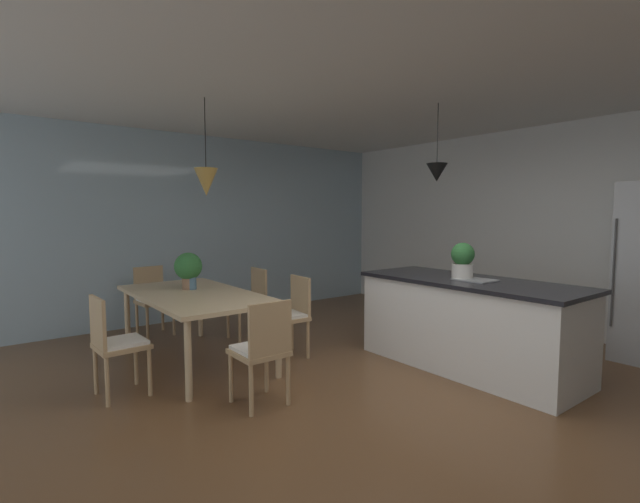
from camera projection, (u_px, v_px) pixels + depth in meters
The scene contains 16 objects.
ground_plane at pixel (411, 409), 3.63m from camera, with size 10.00×8.40×0.04m, color brown.
ceiling_slab at pixel (417, 54), 3.39m from camera, with size 10.00×8.40×0.12m, color silver.
wall_back_kitchen at pixel (590, 230), 5.50m from camera, with size 10.00×0.12×2.70m, color silver.
window_wall_left_glazing at pixel (203, 227), 6.71m from camera, with size 0.06×8.40×2.70m, color #9EB7C6.
dining_table at pixel (195, 299), 4.68m from camera, with size 2.00×1.04×0.73m.
chair_near_right at pixel (115, 342), 3.79m from camera, with size 0.42×0.42×0.87m.
chair_far_left at pixel (250, 301), 5.59m from camera, with size 0.42×0.42×0.87m.
chair_window_end at pixel (153, 298), 5.77m from camera, with size 0.43×0.43×0.87m.
chair_far_right at pixel (290, 313), 4.88m from camera, with size 0.43×0.43×0.87m.
chair_kitchen_end at pixel (262, 348), 3.61m from camera, with size 0.40×0.40×0.87m.
kitchen_island at pixel (468, 323), 4.51m from camera, with size 2.21×0.90×0.91m.
pendant_over_table at pixel (206, 182), 4.50m from camera, with size 0.24×0.24×0.97m.
pendant_over_island_main at pixel (437, 172), 4.72m from camera, with size 0.22×0.22×0.81m.
potted_plant_on_island at pixel (463, 260), 4.52m from camera, with size 0.23×0.23×0.36m.
potted_plant_on_table at pixel (188, 268), 4.89m from camera, with size 0.30×0.30×0.40m.
vase_on_dining_table at pixel (192, 282), 4.89m from camera, with size 0.10×0.10×0.15m.
Camera 1 is at (2.33, -2.72, 1.56)m, focal length 25.24 mm.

